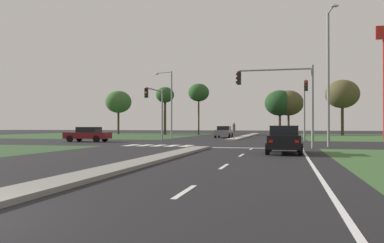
{
  "coord_description": "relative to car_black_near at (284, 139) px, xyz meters",
  "views": [
    {
      "loc": [
        5.87,
        -5.05,
        1.57
      ],
      "look_at": [
        -3.75,
        34.78,
        2.03
      ],
      "focal_mm": 36.84,
      "sensor_mm": 36.0,
      "label": 1
    }
  ],
  "objects": [
    {
      "name": "median_island_near",
      "position": [
        -5.71,
        -7.03,
        -0.74
      ],
      "size": [
        1.2,
        22.0,
        0.14
      ],
      "primitive_type": "cube",
      "color": "gray",
      "rests_on": "ground"
    },
    {
      "name": "car_black_near",
      "position": [
        0.0,
        0.0,
        0.0
      ],
      "size": [
        1.96,
        4.44,
        1.59
      ],
      "color": "black",
      "rests_on": "ground"
    },
    {
      "name": "crosswalk_bar_third",
      "position": [
        -9.81,
        6.77,
        -0.8
      ],
      "size": [
        0.7,
        2.8,
        0.01
      ],
      "primitive_type": "cube",
      "color": "silver",
      "rests_on": "ground"
    },
    {
      "name": "crosswalk_bar_fifth",
      "position": [
        -7.51,
        6.77,
        -0.8
      ],
      "size": [
        0.7,
        2.8,
        0.01
      ],
      "primitive_type": "cube",
      "color": "silver",
      "rests_on": "ground"
    },
    {
      "name": "fastfood_pole_sign",
      "position": [
        11.46,
        27.94,
        8.92
      ],
      "size": [
        1.8,
        0.4,
        13.55
      ],
      "color": "red",
      "rests_on": "ground"
    },
    {
      "name": "stop_bar_near",
      "position": [
        -1.91,
        4.97,
        -0.8
      ],
      "size": [
        6.4,
        0.5,
        0.01
      ],
      "primitive_type": "cube",
      "color": "silver",
      "rests_on": "ground"
    },
    {
      "name": "treeline_second",
      "position": [
        -21.11,
        44.32,
        6.18
      ],
      "size": [
        3.3,
        3.3,
        8.54
      ],
      "color": "#423323",
      "rests_on": "ground"
    },
    {
      "name": "crosswalk_bar_near",
      "position": [
        -12.11,
        6.77,
        -0.8
      ],
      "size": [
        0.7,
        2.8,
        0.01
      ],
      "primitive_type": "cube",
      "color": "silver",
      "rests_on": "ground"
    },
    {
      "name": "car_grey_third",
      "position": [
        -7.99,
        28.84,
        -0.02
      ],
      "size": [
        2.06,
        4.48,
        1.54
      ],
      "rotation": [
        0.0,
        0.0,
        3.14
      ],
      "color": "slate",
      "rests_on": "ground"
    },
    {
      "name": "grass_verge_far_left",
      "position": [
        -31.21,
        36.47,
        -0.8
      ],
      "size": [
        35.0,
        35.0,
        0.01
      ],
      "primitive_type": "cube",
      "color": "#2D4C28",
      "rests_on": "ground"
    },
    {
      "name": "ground_plane",
      "position": [
        -5.71,
        11.97,
        -0.81
      ],
      "size": [
        200.0,
        200.0,
        0.0
      ],
      "primitive_type": "plane",
      "color": "black"
    },
    {
      "name": "lane_dash_second",
      "position": [
        -2.21,
        -8.0,
        -0.8
      ],
      "size": [
        0.14,
        2.0,
        0.01
      ],
      "primitive_type": "cube",
      "color": "silver",
      "rests_on": "ground"
    },
    {
      "name": "street_lamp_near",
      "position": [
        3.02,
        -10.09,
        3.84
      ],
      "size": [
        1.71,
        1.6,
        8.26
      ],
      "color": "gray",
      "rests_on": "ground"
    },
    {
      "name": "street_lamp_third",
      "position": [
        -14.82,
        26.58,
        4.15
      ],
      "size": [
        2.64,
        0.94,
        8.77
      ],
      "color": "gray",
      "rests_on": "ground"
    },
    {
      "name": "treeline_sixth",
      "position": [
        9.1,
        46.11,
        6.02
      ],
      "size": [
        5.53,
        5.53,
        9.22
      ],
      "color": "#423323",
      "rests_on": "ground"
    },
    {
      "name": "car_maroon_fourth",
      "position": [
        -18.87,
        12.1,
        -0.06
      ],
      "size": [
        4.45,
        2.01,
        1.46
      ],
      "rotation": [
        0.0,
        0.0,
        1.57
      ],
      "color": "maroon",
      "rests_on": "ground"
    },
    {
      "name": "crosswalk_bar_fourth",
      "position": [
        -8.66,
        6.77,
        -0.8
      ],
      "size": [
        0.7,
        2.8,
        0.01
      ],
      "primitive_type": "cube",
      "color": "silver",
      "rests_on": "ground"
    },
    {
      "name": "crosswalk_bar_second",
      "position": [
        -10.96,
        6.77,
        -0.8
      ],
      "size": [
        0.7,
        2.8,
        0.01
      ],
      "primitive_type": "cube",
      "color": "silver",
      "rests_on": "ground"
    },
    {
      "name": "treeline_third",
      "position": [
        -15.1,
        45.16,
        6.65
      ],
      "size": [
        3.73,
        3.73,
        9.09
      ],
      "color": "#423323",
      "rests_on": "ground"
    },
    {
      "name": "traffic_signal_far_right",
      "position": [
        1.89,
        17.14,
        3.31
      ],
      "size": [
        0.32,
        4.21,
        6.06
      ],
      "color": "gray",
      "rests_on": "ground"
    },
    {
      "name": "traffic_signal_near_right",
      "position": [
        -0.07,
        5.37,
        3.23
      ],
      "size": [
        5.44,
        0.32,
        5.81
      ],
      "color": "gray",
      "rests_on": "ground"
    },
    {
      "name": "pedestrian_at_median",
      "position": [
        -5.77,
        21.94,
        0.47
      ],
      "size": [
        0.34,
        0.34,
        1.86
      ],
      "rotation": [
        0.0,
        0.0,
        5.89
      ],
      "color": "#4C4C4C",
      "rests_on": "median_island_far"
    },
    {
      "name": "traffic_signal_far_left",
      "position": [
        -13.31,
        16.59,
        3.1
      ],
      "size": [
        0.32,
        5.41,
        5.6
      ],
      "color": "gray",
      "rests_on": "ground"
    },
    {
      "name": "treeline_fourth",
      "position": [
        -1.03,
        46.68,
        4.71
      ],
      "size": [
        5.19,
        5.19,
        7.74
      ],
      "color": "#423323",
      "rests_on": "ground"
    },
    {
      "name": "edge_line_right",
      "position": [
        1.14,
        -6.03,
        -0.8
      ],
      "size": [
        0.14,
        24.0,
        0.01
      ],
      "primitive_type": "cube",
      "color": "silver",
      "rests_on": "ground"
    },
    {
      "name": "treeline_fifth",
      "position": [
        0.44,
        46.99,
        4.7
      ],
      "size": [
        5.13,
        5.13,
        7.71
      ],
      "color": "#423323",
      "rests_on": "ground"
    },
    {
      "name": "lane_dash_third",
      "position": [
        -2.21,
        -2.0,
        -0.8
      ],
      "size": [
        0.14,
        2.0,
        0.01
      ],
      "primitive_type": "cube",
      "color": "silver",
      "rests_on": "ground"
    },
    {
      "name": "street_lamp_second",
      "position": [
        3.19,
        7.5,
        4.79
      ],
      "size": [
        0.6,
        2.44,
        10.05
      ],
      "color": "gray",
      "rests_on": "ground"
    },
    {
      "name": "lane_dash_near",
      "position": [
        -2.21,
        -14.0,
        -0.8
      ],
      "size": [
        0.14,
        2.0,
        0.01
      ],
      "primitive_type": "cube",
      "color": "silver",
      "rests_on": "ground"
    },
    {
      "name": "median_island_far",
      "position": [
        -5.71,
        36.97,
        -0.74
      ],
      "size": [
        1.2,
        36.0,
        0.14
      ],
      "primitive_type": "cube",
      "color": "#ADA89E",
      "rests_on": "ground"
    },
    {
      "name": "treeline_near",
      "position": [
        -30.46,
        45.09,
        5.23
      ],
      "size": [
        4.85,
        4.85,
        8.13
      ],
      "color": "#423323",
      "rests_on": "ground"
    },
    {
      "name": "lane_dash_fourth",
      "position": [
        -2.21,
        4.0,
        -0.8
      ],
      "size": [
        0.14,
        2.0,
        0.01
      ],
      "primitive_type": "cube",
      "color": "silver",
      "rests_on": "ground"
    }
  ]
}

